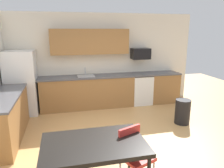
% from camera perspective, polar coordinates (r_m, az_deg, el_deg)
% --- Properties ---
extents(ground_plane, '(12.00, 12.00, 0.00)m').
position_cam_1_polar(ground_plane, '(4.43, 3.08, -15.82)').
color(ground_plane, tan).
extents(wall_back, '(5.80, 0.10, 2.70)m').
position_cam_1_polar(wall_back, '(6.48, -3.37, 6.49)').
color(wall_back, silver).
rests_on(wall_back, ground).
extents(cabinet_run_back, '(2.66, 0.60, 0.90)m').
position_cam_1_polar(cabinet_run_back, '(6.27, -6.47, -2.26)').
color(cabinet_run_back, olive).
rests_on(cabinet_run_back, ground).
extents(cabinet_run_back_right, '(0.89, 0.60, 0.90)m').
position_cam_1_polar(cabinet_run_back_right, '(6.94, 13.38, -0.94)').
color(cabinet_run_back_right, olive).
rests_on(cabinet_run_back_right, ground).
extents(cabinet_run_left, '(0.60, 2.00, 0.90)m').
position_cam_1_polar(cabinet_run_left, '(4.96, -26.54, -8.23)').
color(cabinet_run_left, olive).
rests_on(cabinet_run_left, ground).
extents(countertop_back, '(4.80, 0.64, 0.04)m').
position_cam_1_polar(countertop_back, '(6.21, -2.75, 2.14)').
color(countertop_back, '#4C4C51').
rests_on(countertop_back, cabinet_run_back).
extents(countertop_left, '(0.64, 2.00, 0.04)m').
position_cam_1_polar(countertop_left, '(4.81, -27.15, -3.03)').
color(countertop_left, '#4C4C51').
rests_on(countertop_left, cabinet_run_left).
extents(upper_cabinets_back, '(2.20, 0.34, 0.70)m').
position_cam_1_polar(upper_cabinets_back, '(6.17, -5.88, 11.19)').
color(upper_cabinets_back, olive).
extents(refrigerator, '(0.76, 0.70, 1.70)m').
position_cam_1_polar(refrigerator, '(6.15, -22.99, 0.24)').
color(refrigerator, white).
rests_on(refrigerator, ground).
extents(oven_range, '(0.60, 0.60, 0.91)m').
position_cam_1_polar(oven_range, '(6.65, 7.62, -1.30)').
color(oven_range, white).
rests_on(oven_range, ground).
extents(microwave, '(0.54, 0.36, 0.32)m').
position_cam_1_polar(microwave, '(6.54, 7.62, 8.04)').
color(microwave, black).
extents(sink_basin, '(0.48, 0.40, 0.14)m').
position_cam_1_polar(sink_basin, '(6.16, -6.94, 1.56)').
color(sink_basin, '#A5A8AD').
rests_on(sink_basin, countertop_back).
extents(sink_faucet, '(0.02, 0.02, 0.24)m').
position_cam_1_polar(sink_faucet, '(6.30, -7.17, 3.33)').
color(sink_faucet, '#B2B5BA').
rests_on(sink_faucet, countertop_back).
extents(dining_table, '(1.40, 0.90, 0.74)m').
position_cam_1_polar(dining_table, '(3.02, -4.80, -16.29)').
color(dining_table, black).
rests_on(dining_table, ground).
extents(chair_near_table, '(0.52, 0.52, 0.85)m').
position_cam_1_polar(chair_near_table, '(3.26, 5.88, -17.55)').
color(chair_near_table, red).
rests_on(chair_near_table, ground).
extents(trash_bin, '(0.36, 0.36, 0.60)m').
position_cam_1_polar(trash_bin, '(5.49, 18.30, -7.00)').
color(trash_bin, black).
rests_on(trash_bin, ground).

